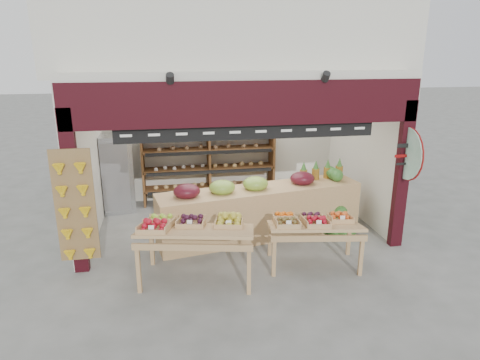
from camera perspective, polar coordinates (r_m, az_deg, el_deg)
name	(u,v)px	position (r m, az deg, el deg)	size (l,w,h in m)	color
ground	(238,232)	(8.49, -0.29, -6.98)	(60.00, 60.00, 0.00)	#61615D
shop_structure	(224,26)	(9.36, -2.10, 19.87)	(6.36, 5.12, 5.40)	beige
banana_board	(75,209)	(7.03, -21.12, -3.61)	(0.60, 0.15, 1.80)	olive
gift_sign	(408,154)	(7.85, 21.44, 3.29)	(0.04, 0.93, 0.92)	silver
back_shelving	(209,154)	(9.92, -4.18, 3.43)	(3.06, 0.50, 1.88)	brown
refrigerator	(117,173)	(9.75, -16.08, 0.87)	(0.66, 0.66, 1.71)	silver
cardboard_stack	(180,209)	(9.15, -7.99, -3.82)	(1.01, 0.85, 0.61)	beige
mid_counter	(260,210)	(8.13, 2.64, -4.07)	(3.97, 1.42, 1.20)	tan
display_table_left	(189,227)	(6.64, -6.81, -6.29)	(1.89, 1.29, 1.09)	tan
display_table_right	(311,223)	(7.10, 9.41, -5.68)	(1.61, 1.05, 0.97)	tan
watermelon_pile	(338,225)	(8.58, 12.98, -5.84)	(0.72, 0.72, 0.56)	#1C511B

